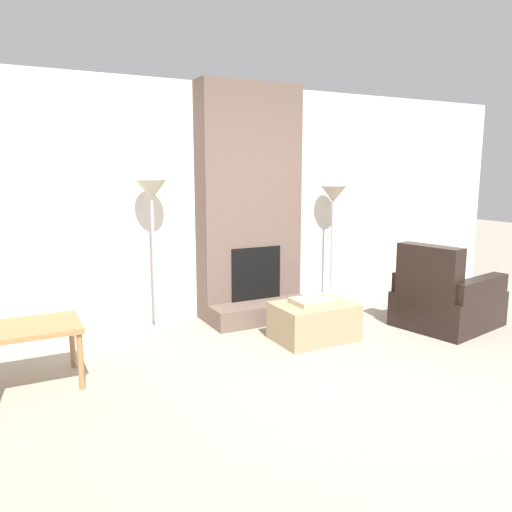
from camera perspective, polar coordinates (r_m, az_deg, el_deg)
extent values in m
plane|color=gray|center=(3.97, 15.93, -15.37)|extent=(24.00, 24.00, 0.00)
cube|color=silver|center=(5.83, -1.65, 6.24)|extent=(7.93, 0.06, 2.60)
cube|color=brown|center=(5.65, -0.78, 6.13)|extent=(1.18, 0.34, 2.60)
cube|color=brown|center=(5.55, 0.84, -6.45)|extent=(1.18, 0.35, 0.21)
cube|color=black|center=(5.60, 0.02, -2.02)|extent=(0.61, 0.02, 0.60)
cube|color=#998460|center=(5.00, 6.62, -7.43)|extent=(0.78, 0.55, 0.37)
cube|color=tan|center=(4.95, 6.67, -5.11)|extent=(0.43, 0.30, 0.05)
cube|color=black|center=(5.80, 21.05, -5.60)|extent=(1.15, 1.01, 0.37)
cube|color=black|center=(5.40, 19.07, -3.65)|extent=(0.33, 0.69, 0.91)
cube|color=black|center=(5.62, 24.04, -5.21)|extent=(0.92, 0.34, 0.57)
cube|color=black|center=(5.94, 18.35, -4.08)|extent=(0.92, 0.34, 0.57)
cube|color=#9E7042|center=(4.24, -24.06, -7.44)|extent=(0.67, 0.57, 0.04)
cylinder|color=#9E7042|center=(4.11, -19.40, -11.27)|extent=(0.04, 0.04, 0.45)
cylinder|color=#9E7042|center=(4.57, -20.27, -9.18)|extent=(0.04, 0.04, 0.45)
cylinder|color=#ADADB2|center=(5.42, -11.33, -8.15)|extent=(0.27, 0.27, 0.02)
cylinder|color=#ADADB2|center=(5.25, -11.58, -1.05)|extent=(0.03, 0.03, 1.35)
cone|color=beige|center=(5.17, -11.87, 7.41)|extent=(0.31, 0.31, 0.20)
cylinder|color=#ADADB2|center=(6.37, 8.50, -5.35)|extent=(0.27, 0.27, 0.02)
cylinder|color=#ADADB2|center=(6.23, 8.65, 0.30)|extent=(0.03, 0.03, 1.25)
cone|color=beige|center=(6.16, 8.82, 6.99)|extent=(0.31, 0.31, 0.20)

